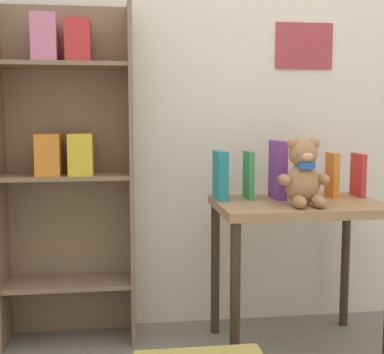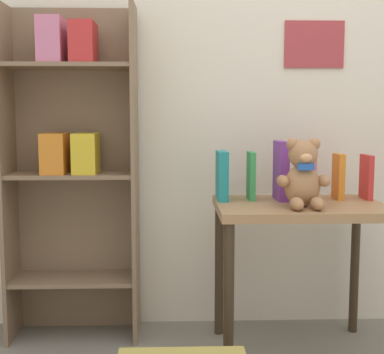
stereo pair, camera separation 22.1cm
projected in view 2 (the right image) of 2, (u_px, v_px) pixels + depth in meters
name	position (u px, v px, depth m)	size (l,w,h in m)	color
wall_back	(251.00, 62.00, 2.50)	(4.80, 0.07, 2.50)	silver
bookshelf_side	(73.00, 154.00, 2.38)	(0.58, 0.25, 1.48)	#7F664C
display_table	(299.00, 226.00, 2.20)	(0.69, 0.49, 0.64)	#9E754C
teddy_bear	(303.00, 176.00, 2.09)	(0.21, 0.19, 0.27)	#A8754C
book_standing_teal	(222.00, 176.00, 2.27)	(0.04, 0.15, 0.21)	teal
book_standing_green	(251.00, 176.00, 2.28)	(0.02, 0.12, 0.20)	#33934C
book_standing_purple	(281.00, 171.00, 2.27)	(0.04, 0.14, 0.25)	purple
book_standing_pink	(310.00, 174.00, 2.28)	(0.03, 0.13, 0.22)	#D17093
book_standing_orange	(338.00, 177.00, 2.29)	(0.03, 0.10, 0.20)	orange
book_standing_red	(366.00, 177.00, 2.30)	(0.02, 0.13, 0.19)	red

